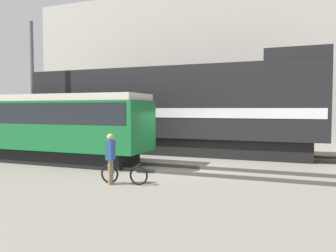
{
  "coord_description": "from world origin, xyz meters",
  "views": [
    {
      "loc": [
        4.42,
        -13.72,
        2.58
      ],
      "look_at": [
        -0.74,
        -0.02,
        1.8
      ],
      "focal_mm": 35.0,
      "sensor_mm": 36.0,
      "label": 1
    }
  ],
  "objects_px": {
    "bicycle": "(124,175)",
    "utility_pole_left": "(32,87)",
    "freight_locomotive": "(169,109)",
    "streetcar": "(38,124)",
    "person": "(110,154)"
  },
  "relations": [
    {
      "from": "utility_pole_left",
      "to": "bicycle",
      "type": "bearing_deg",
      "value": -31.26
    },
    {
      "from": "freight_locomotive",
      "to": "bicycle",
      "type": "relative_size",
      "value": 9.93
    },
    {
      "from": "person",
      "to": "utility_pole_left",
      "type": "relative_size",
      "value": 0.23
    },
    {
      "from": "streetcar",
      "to": "utility_pole_left",
      "type": "bearing_deg",
      "value": 136.49
    },
    {
      "from": "freight_locomotive",
      "to": "streetcar",
      "type": "distance_m",
      "value": 7.12
    },
    {
      "from": "streetcar",
      "to": "person",
      "type": "xyz_separation_m",
      "value": [
        5.87,
        -3.08,
        -0.79
      ]
    },
    {
      "from": "streetcar",
      "to": "bicycle",
      "type": "relative_size",
      "value": 6.66
    },
    {
      "from": "person",
      "to": "utility_pole_left",
      "type": "distance_m",
      "value": 10.61
    },
    {
      "from": "freight_locomotive",
      "to": "streetcar",
      "type": "relative_size",
      "value": 1.49
    },
    {
      "from": "freight_locomotive",
      "to": "streetcar",
      "type": "xyz_separation_m",
      "value": [
        -4.91,
        -5.1,
        -0.71
      ]
    },
    {
      "from": "streetcar",
      "to": "person",
      "type": "distance_m",
      "value": 6.67
    },
    {
      "from": "freight_locomotive",
      "to": "person",
      "type": "relative_size",
      "value": 9.83
    },
    {
      "from": "streetcar",
      "to": "bicycle",
      "type": "xyz_separation_m",
      "value": [
        6.27,
        -2.89,
        -1.52
      ]
    },
    {
      "from": "freight_locomotive",
      "to": "bicycle",
      "type": "height_order",
      "value": "freight_locomotive"
    },
    {
      "from": "bicycle",
      "to": "utility_pole_left",
      "type": "distance_m",
      "value": 11.05
    }
  ]
}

